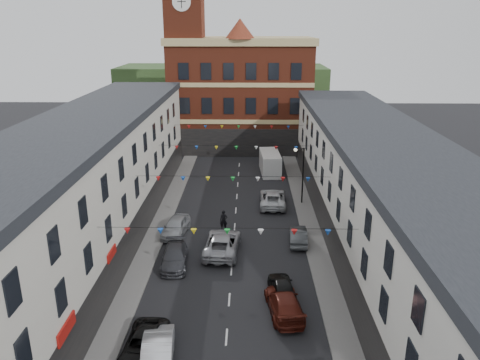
# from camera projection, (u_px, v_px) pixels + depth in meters

# --- Properties ---
(ground) EXTENTS (160.00, 160.00, 0.00)m
(ground) POSITION_uv_depth(u_px,v_px,m) (231.00, 270.00, 35.47)
(ground) COLOR black
(ground) RESTS_ON ground
(pavement_left) EXTENTS (1.80, 64.00, 0.15)m
(pavement_left) POSITION_uv_depth(u_px,v_px,m) (146.00, 256.00, 37.47)
(pavement_left) COLOR #605E5B
(pavement_left) RESTS_ON ground
(pavement_right) EXTENTS (1.80, 64.00, 0.15)m
(pavement_right) POSITION_uv_depth(u_px,v_px,m) (319.00, 258.00, 37.22)
(pavement_right) COLOR #605E5B
(pavement_right) RESTS_ON ground
(terrace_left) EXTENTS (8.40, 56.00, 10.70)m
(terrace_left) POSITION_uv_depth(u_px,v_px,m) (74.00, 199.00, 34.94)
(terrace_left) COLOR beige
(terrace_left) RESTS_ON ground
(terrace_right) EXTENTS (8.40, 56.00, 9.70)m
(terrace_right) POSITION_uv_depth(u_px,v_px,m) (390.00, 207.00, 34.67)
(terrace_right) COLOR silver
(terrace_right) RESTS_ON ground
(civic_building) EXTENTS (20.60, 13.30, 18.50)m
(civic_building) POSITION_uv_depth(u_px,v_px,m) (241.00, 93.00, 68.89)
(civic_building) COLOR maroon
(civic_building) RESTS_ON ground
(clock_tower) EXTENTS (5.60, 5.60, 30.00)m
(clock_tower) POSITION_uv_depth(u_px,v_px,m) (186.00, 46.00, 64.08)
(clock_tower) COLOR maroon
(clock_tower) RESTS_ON ground
(distant_hill) EXTENTS (40.00, 14.00, 10.00)m
(distant_hill) POSITION_uv_depth(u_px,v_px,m) (223.00, 92.00, 92.77)
(distant_hill) COLOR #304821
(distant_hill) RESTS_ON ground
(street_lamp) EXTENTS (1.10, 0.36, 6.00)m
(street_lamp) POSITION_uv_depth(u_px,v_px,m) (301.00, 168.00, 47.39)
(street_lamp) COLOR black
(street_lamp) RESTS_ON ground
(car_left_b) EXTENTS (2.12, 4.82, 1.54)m
(car_left_b) POSITION_uv_depth(u_px,v_px,m) (157.00, 356.00, 25.18)
(car_left_b) COLOR #BABDC3
(car_left_b) RESTS_ON ground
(car_left_c) EXTENTS (2.39, 4.87, 1.33)m
(car_left_c) POSITION_uv_depth(u_px,v_px,m) (144.00, 345.00, 26.14)
(car_left_c) COLOR black
(car_left_c) RESTS_ON ground
(car_left_d) EXTENTS (2.26, 4.89, 1.39)m
(car_left_d) POSITION_uv_depth(u_px,v_px,m) (174.00, 257.00, 36.03)
(car_left_d) COLOR #37383D
(car_left_d) RESTS_ON ground
(car_left_e) EXTENTS (2.44, 4.75, 1.55)m
(car_left_e) POSITION_uv_depth(u_px,v_px,m) (176.00, 226.00, 41.30)
(car_left_e) COLOR #92959A
(car_left_e) RESTS_ON ground
(car_right_c) EXTENTS (2.66, 5.21, 1.45)m
(car_right_c) POSITION_uv_depth(u_px,v_px,m) (284.00, 303.00, 29.99)
(car_right_c) COLOR #4F180F
(car_right_c) RESTS_ON ground
(car_right_d) EXTENTS (2.01, 4.11, 1.35)m
(car_right_d) POSITION_uv_depth(u_px,v_px,m) (282.00, 287.00, 31.96)
(car_right_d) COLOR black
(car_right_d) RESTS_ON ground
(car_right_e) EXTENTS (1.65, 4.15, 1.34)m
(car_right_e) POSITION_uv_depth(u_px,v_px,m) (298.00, 235.00, 39.74)
(car_right_e) COLOR #464A4E
(car_right_e) RESTS_ON ground
(car_right_f) EXTENTS (2.77, 5.69, 1.56)m
(car_right_f) POSITION_uv_depth(u_px,v_px,m) (273.00, 198.00, 47.95)
(car_right_f) COLOR silver
(car_right_f) RESTS_ON ground
(moving_car) EXTENTS (3.11, 6.03, 1.63)m
(moving_car) POSITION_uv_depth(u_px,v_px,m) (222.00, 243.00, 38.04)
(moving_car) COLOR #A3A4AA
(moving_car) RESTS_ON ground
(white_van) EXTENTS (2.61, 6.00, 2.60)m
(white_van) POSITION_uv_depth(u_px,v_px,m) (270.00, 163.00, 58.41)
(white_van) COLOR silver
(white_van) RESTS_ON ground
(pedestrian) EXTENTS (0.73, 0.51, 1.90)m
(pedestrian) POSITION_uv_depth(u_px,v_px,m) (224.00, 220.00, 42.07)
(pedestrian) COLOR black
(pedestrian) RESTS_ON ground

